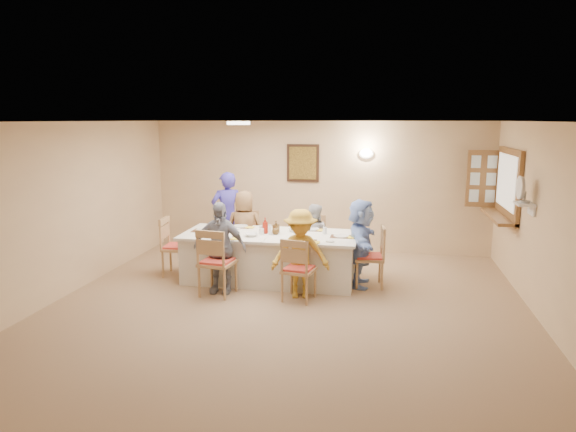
% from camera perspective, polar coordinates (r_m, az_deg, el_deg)
% --- Properties ---
extents(ground, '(7.00, 7.00, 0.00)m').
position_cam_1_polar(ground, '(6.89, -0.55, -10.83)').
color(ground, '#91704F').
extents(room_walls, '(7.00, 7.00, 7.00)m').
position_cam_1_polar(room_walls, '(6.49, -0.57, 1.71)').
color(room_walls, tan).
rests_on(room_walls, ground).
extents(wall_picture, '(0.62, 0.05, 0.72)m').
position_cam_1_polar(wall_picture, '(9.91, 1.66, 5.90)').
color(wall_picture, '#311D11').
rests_on(wall_picture, room_walls).
extents(wall_sconce, '(0.26, 0.09, 0.18)m').
position_cam_1_polar(wall_sconce, '(9.75, 8.68, 6.89)').
color(wall_sconce, white).
rests_on(wall_sconce, room_walls).
extents(ceiling_light, '(0.36, 0.36, 0.05)m').
position_cam_1_polar(ceiling_light, '(8.11, -5.52, 10.24)').
color(ceiling_light, white).
rests_on(ceiling_light, room_walls).
extents(serving_hatch, '(0.06, 1.50, 1.15)m').
position_cam_1_polar(serving_hatch, '(8.96, 23.29, 3.24)').
color(serving_hatch, brown).
rests_on(serving_hatch, room_walls).
extents(hatch_sill, '(0.30, 1.50, 0.05)m').
position_cam_1_polar(hatch_sill, '(9.01, 22.30, -0.03)').
color(hatch_sill, brown).
rests_on(hatch_sill, room_walls).
extents(shutter_door, '(0.55, 0.04, 1.00)m').
position_cam_1_polar(shutter_door, '(9.65, 20.83, 3.89)').
color(shutter_door, brown).
rests_on(shutter_door, room_walls).
extents(fan_shelf, '(0.22, 0.36, 0.03)m').
position_cam_1_polar(fan_shelf, '(7.65, 24.77, 1.23)').
color(fan_shelf, white).
rests_on(fan_shelf, room_walls).
extents(desk_fan, '(0.30, 0.30, 0.28)m').
position_cam_1_polar(desk_fan, '(7.63, 24.64, 2.35)').
color(desk_fan, '#A5A5A8').
rests_on(desk_fan, fan_shelf).
extents(dining_table, '(2.74, 1.16, 0.76)m').
position_cam_1_polar(dining_table, '(8.15, -2.02, -4.59)').
color(dining_table, silver).
rests_on(dining_table, ground).
extents(chair_back_left, '(0.52, 0.52, 0.95)m').
position_cam_1_polar(chair_back_left, '(9.02, -4.62, -2.49)').
color(chair_back_left, tan).
rests_on(chair_back_left, ground).
extents(chair_back_right, '(0.50, 0.50, 0.91)m').
position_cam_1_polar(chair_back_right, '(8.79, 2.95, -2.97)').
color(chair_back_right, tan).
rests_on(chair_back_right, ground).
extents(chair_front_left, '(0.54, 0.54, 1.01)m').
position_cam_1_polar(chair_front_left, '(7.53, -7.85, -4.99)').
color(chair_front_left, tan).
rests_on(chair_front_left, ground).
extents(chair_front_right, '(0.52, 0.52, 0.92)m').
position_cam_1_polar(chair_front_right, '(7.26, 1.22, -5.85)').
color(chair_front_right, tan).
rests_on(chair_front_right, ground).
extents(chair_left_end, '(0.50, 0.50, 0.97)m').
position_cam_1_polar(chair_left_end, '(8.59, -12.18, -3.30)').
color(chair_left_end, tan).
rests_on(chair_left_end, ground).
extents(chair_right_end, '(0.50, 0.50, 0.94)m').
position_cam_1_polar(chair_right_end, '(7.94, 8.99, -4.45)').
color(chair_right_end, tan).
rests_on(chair_right_end, ground).
extents(diner_back_left, '(0.71, 0.52, 1.34)m').
position_cam_1_polar(diner_back_left, '(8.87, -4.85, -1.45)').
color(diner_back_left, brown).
rests_on(diner_back_left, ground).
extents(diner_back_right, '(0.72, 0.65, 1.14)m').
position_cam_1_polar(diner_back_right, '(8.65, 2.85, -2.39)').
color(diner_back_right, '#B6B6BF').
rests_on(diner_back_right, ground).
extents(diner_front_left, '(0.80, 0.34, 1.36)m').
position_cam_1_polar(diner_front_left, '(7.60, -7.60, -3.48)').
color(diner_front_left, '#8F93A3').
rests_on(diner_front_left, ground).
extents(diner_front_right, '(1.00, 0.77, 1.29)m').
position_cam_1_polar(diner_front_right, '(7.32, 1.38, -4.21)').
color(diner_front_right, gold).
rests_on(diner_front_right, ground).
extents(diner_right_end, '(1.26, 0.42, 1.35)m').
position_cam_1_polar(diner_right_end, '(7.89, 8.09, -2.98)').
color(diner_right_end, '#94B7FD').
rests_on(diner_right_end, ground).
extents(caregiver, '(0.89, 0.85, 1.60)m').
position_cam_1_polar(caregiver, '(9.41, -6.74, 0.04)').
color(caregiver, '#3C34AB').
rests_on(caregiver, ground).
extents(placemat_fl, '(0.36, 0.27, 0.01)m').
position_cam_1_polar(placemat_fl, '(7.82, -7.02, -2.43)').
color(placemat_fl, '#472B19').
rests_on(placemat_fl, dining_table).
extents(plate_fl, '(0.22, 0.22, 0.01)m').
position_cam_1_polar(plate_fl, '(7.81, -7.02, -2.36)').
color(plate_fl, white).
rests_on(plate_fl, dining_table).
extents(napkin_fl, '(0.13, 0.13, 0.01)m').
position_cam_1_polar(napkin_fl, '(7.72, -5.86, -2.53)').
color(napkin_fl, yellow).
rests_on(napkin_fl, dining_table).
extents(placemat_fr, '(0.38, 0.28, 0.01)m').
position_cam_1_polar(placemat_fr, '(7.54, 1.71, -2.83)').
color(placemat_fr, '#472B19').
rests_on(placemat_fr, dining_table).
extents(plate_fr, '(0.26, 0.26, 0.02)m').
position_cam_1_polar(plate_fr, '(7.54, 1.71, -2.76)').
color(plate_fr, white).
rests_on(plate_fr, dining_table).
extents(napkin_fr, '(0.14, 0.14, 0.01)m').
position_cam_1_polar(napkin_fr, '(7.47, 3.02, -2.93)').
color(napkin_fr, yellow).
rests_on(napkin_fr, dining_table).
extents(placemat_bl, '(0.36, 0.27, 0.01)m').
position_cam_1_polar(placemat_bl, '(8.60, -5.32, -1.19)').
color(placemat_bl, '#472B19').
rests_on(placemat_bl, dining_table).
extents(plate_bl, '(0.25, 0.25, 0.02)m').
position_cam_1_polar(plate_bl, '(8.60, -5.32, -1.12)').
color(plate_bl, white).
rests_on(plate_bl, dining_table).
extents(napkin_bl, '(0.13, 0.13, 0.01)m').
position_cam_1_polar(napkin_bl, '(8.50, -4.25, -1.26)').
color(napkin_bl, yellow).
rests_on(napkin_bl, dining_table).
extents(placemat_br, '(0.36, 0.27, 0.01)m').
position_cam_1_polar(placemat_br, '(8.35, 2.62, -1.51)').
color(placemat_br, '#472B19').
rests_on(placemat_br, dining_table).
extents(plate_br, '(0.26, 0.26, 0.02)m').
position_cam_1_polar(plate_br, '(8.35, 2.62, -1.44)').
color(plate_br, white).
rests_on(plate_br, dining_table).
extents(napkin_br, '(0.14, 0.14, 0.01)m').
position_cam_1_polar(napkin_br, '(8.28, 3.80, -1.58)').
color(napkin_br, yellow).
rests_on(napkin_br, dining_table).
extents(placemat_le, '(0.35, 0.26, 0.01)m').
position_cam_1_polar(placemat_le, '(8.36, -9.41, -1.63)').
color(placemat_le, '#472B19').
rests_on(placemat_le, dining_table).
extents(plate_le, '(0.24, 0.24, 0.02)m').
position_cam_1_polar(plate_le, '(8.36, -9.41, -1.56)').
color(plate_le, white).
rests_on(plate_le, dining_table).
extents(napkin_le, '(0.14, 0.14, 0.01)m').
position_cam_1_polar(napkin_le, '(8.26, -8.36, -1.71)').
color(napkin_le, yellow).
rests_on(napkin_le, dining_table).
extents(placemat_re, '(0.33, 0.24, 0.01)m').
position_cam_1_polar(placemat_re, '(7.89, 5.93, -2.28)').
color(placemat_re, '#472B19').
rests_on(placemat_re, dining_table).
extents(plate_re, '(0.23, 0.23, 0.01)m').
position_cam_1_polar(plate_re, '(7.89, 5.93, -2.21)').
color(plate_re, white).
rests_on(plate_re, dining_table).
extents(napkin_re, '(0.14, 0.14, 0.01)m').
position_cam_1_polar(napkin_re, '(7.83, 7.21, -2.36)').
color(napkin_re, yellow).
rests_on(napkin_re, dining_table).
extents(teacup_a, '(0.13, 0.13, 0.09)m').
position_cam_1_polar(teacup_a, '(7.97, -8.10, -1.91)').
color(teacup_a, white).
rests_on(teacup_a, dining_table).
extents(teacup_b, '(0.13, 0.13, 0.08)m').
position_cam_1_polar(teacup_b, '(8.51, 1.29, -1.03)').
color(teacup_b, white).
rests_on(teacup_b, dining_table).
extents(bowl_a, '(0.34, 0.34, 0.05)m').
position_cam_1_polar(bowl_a, '(7.90, -4.09, -2.08)').
color(bowl_a, white).
rests_on(bowl_a, dining_table).
extents(bowl_b, '(0.26, 0.26, 0.05)m').
position_cam_1_polar(bowl_b, '(8.19, 0.65, -1.58)').
color(bowl_b, white).
rests_on(bowl_b, dining_table).
extents(condiment_ketchup, '(0.16, 0.16, 0.25)m').
position_cam_1_polar(condiment_ketchup, '(8.06, -2.55, -1.07)').
color(condiment_ketchup, '#A01B0D').
rests_on(condiment_ketchup, dining_table).
extents(condiment_brown, '(0.13, 0.13, 0.19)m').
position_cam_1_polar(condiment_brown, '(8.09, -1.34, -1.22)').
color(condiment_brown, '#4E3515').
rests_on(condiment_brown, dining_table).
extents(condiment_malt, '(0.17, 0.17, 0.14)m').
position_cam_1_polar(condiment_malt, '(8.00, -1.39, -1.54)').
color(condiment_malt, '#4E3515').
rests_on(condiment_malt, dining_table).
extents(drinking_glass, '(0.07, 0.07, 0.11)m').
position_cam_1_polar(drinking_glass, '(8.13, -2.99, -1.48)').
color(drinking_glass, silver).
rests_on(drinking_glass, dining_table).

